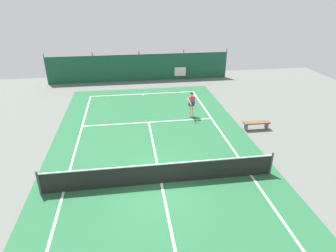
# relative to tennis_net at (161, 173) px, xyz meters

# --- Properties ---
(ground_plane) EXTENTS (36.00, 36.00, 0.00)m
(ground_plane) POSITION_rel_tennis_net_xyz_m (0.00, 0.00, -0.51)
(ground_plane) COLOR slate
(court_surface) EXTENTS (11.02, 26.60, 0.01)m
(court_surface) POSITION_rel_tennis_net_xyz_m (0.00, 0.00, -0.51)
(court_surface) COLOR #236038
(court_surface) RESTS_ON ground
(tennis_net) EXTENTS (10.12, 0.10, 1.10)m
(tennis_net) POSITION_rel_tennis_net_xyz_m (0.00, 0.00, 0.00)
(tennis_net) COLOR black
(tennis_net) RESTS_ON ground
(back_fence) EXTENTS (16.30, 0.98, 2.70)m
(back_fence) POSITION_rel_tennis_net_xyz_m (-0.00, 16.20, 0.16)
(back_fence) COLOR #195138
(back_fence) RESTS_ON ground
(tennis_player) EXTENTS (0.57, 0.82, 1.64)m
(tennis_player) POSITION_rel_tennis_net_xyz_m (2.86, 6.95, 0.45)
(tennis_player) COLOR beige
(tennis_player) RESTS_ON ground
(tennis_ball_near_player) EXTENTS (0.07, 0.07, 0.07)m
(tennis_ball_near_player) POSITION_rel_tennis_net_xyz_m (0.06, 7.23, -0.48)
(tennis_ball_near_player) COLOR #CCDB33
(tennis_ball_near_player) RESTS_ON ground
(tennis_ball_midcourt) EXTENTS (0.07, 0.07, 0.07)m
(tennis_ball_midcourt) POSITION_rel_tennis_net_xyz_m (1.88, 8.78, -0.48)
(tennis_ball_midcourt) COLOR #CCDB33
(tennis_ball_midcourt) RESTS_ON ground
(parked_car) EXTENTS (2.41, 4.39, 1.68)m
(parked_car) POSITION_rel_tennis_net_xyz_m (3.62, 17.74, 0.33)
(parked_car) COLOR silver
(parked_car) RESTS_ON ground
(courtside_bench) EXTENTS (1.60, 0.40, 0.49)m
(courtside_bench) POSITION_rel_tennis_net_xyz_m (6.31, 4.47, -0.14)
(courtside_bench) COLOR brown
(courtside_bench) RESTS_ON ground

